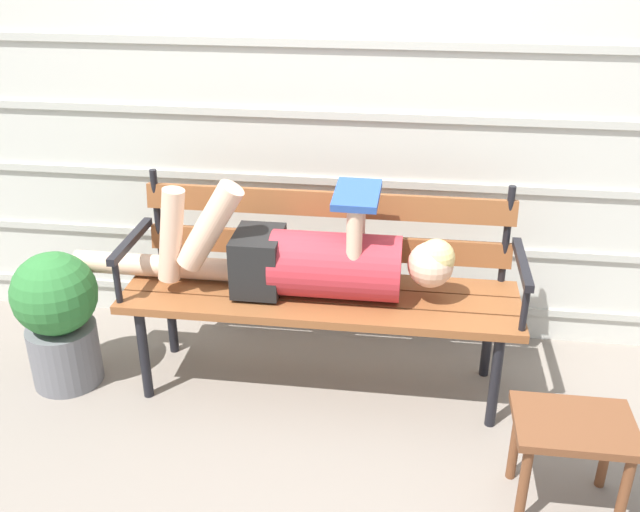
{
  "coord_description": "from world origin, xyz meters",
  "views": [
    {
      "loc": [
        0.36,
        -2.49,
        1.95
      ],
      "look_at": [
        0.0,
        0.17,
        0.65
      ],
      "focal_mm": 40.13,
      "sensor_mm": 36.0,
      "label": 1
    }
  ],
  "objects_px": {
    "reclining_person": "(306,259)",
    "potted_plant": "(58,315)",
    "park_bench": "(322,277)",
    "footstool": "(572,439)"
  },
  "relations": [
    {
      "from": "reclining_person",
      "to": "potted_plant",
      "type": "distance_m",
      "value": 1.14
    },
    {
      "from": "park_bench",
      "to": "reclining_person",
      "type": "xyz_separation_m",
      "value": [
        -0.06,
        -0.07,
        0.12
      ]
    },
    {
      "from": "reclining_person",
      "to": "potted_plant",
      "type": "height_order",
      "value": "reclining_person"
    },
    {
      "from": "footstool",
      "to": "potted_plant",
      "type": "xyz_separation_m",
      "value": [
        -2.12,
        0.49,
        0.04
      ]
    },
    {
      "from": "footstool",
      "to": "potted_plant",
      "type": "distance_m",
      "value": 2.17
    },
    {
      "from": "park_bench",
      "to": "reclining_person",
      "type": "relative_size",
      "value": 1.01
    },
    {
      "from": "park_bench",
      "to": "potted_plant",
      "type": "relative_size",
      "value": 2.66
    },
    {
      "from": "reclining_person",
      "to": "potted_plant",
      "type": "bearing_deg",
      "value": -173.88
    },
    {
      "from": "potted_plant",
      "to": "reclining_person",
      "type": "bearing_deg",
      "value": 6.12
    },
    {
      "from": "reclining_person",
      "to": "footstool",
      "type": "height_order",
      "value": "reclining_person"
    }
  ]
}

